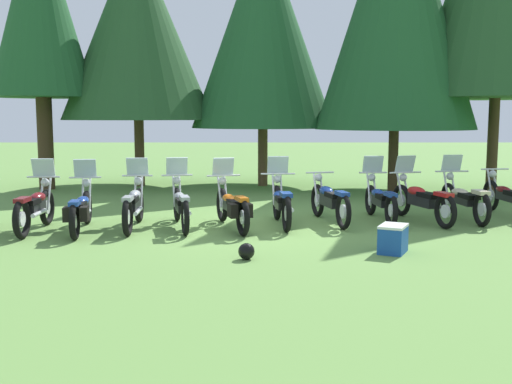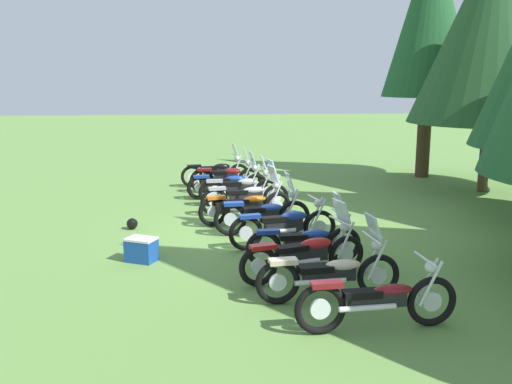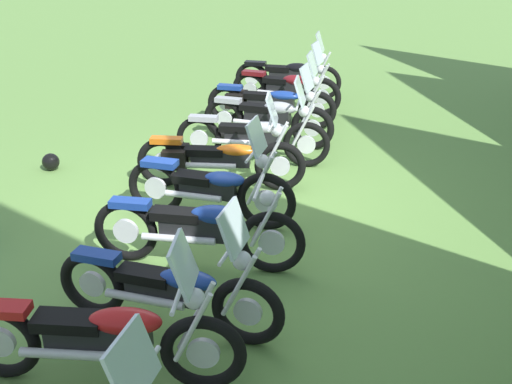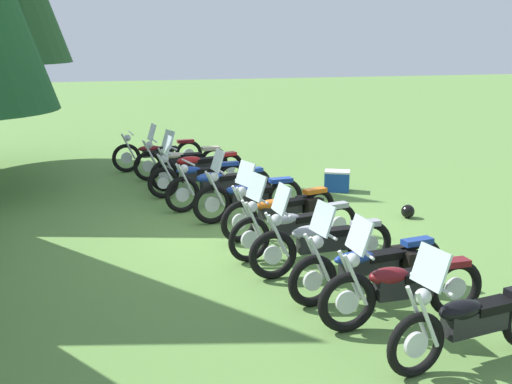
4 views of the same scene
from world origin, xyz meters
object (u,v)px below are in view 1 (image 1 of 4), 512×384
(motorcycle_6, at_px, (284,202))
(motorcycle_11, at_px, (510,197))
(motorcycle_3, at_px, (136,205))
(motorcycle_4, at_px, (183,205))
(motorcycle_5, at_px, (234,206))
(pine_tree_0, at_px, (42,2))
(pine_tree_1, at_px, (139,27))
(picnic_cooler, at_px, (395,239))
(motorcycle_7, at_px, (332,201))
(motorcycle_9, at_px, (424,200))
(motorcycle_8, at_px, (382,200))
(motorcycle_2, at_px, (83,209))
(motorcycle_1, at_px, (38,207))
(motorcycle_10, at_px, (466,199))
(dropped_helmet, at_px, (248,251))
(pine_tree_3, at_px, (400,0))
(pine_tree_2, at_px, (265,27))

(motorcycle_6, distance_m, motorcycle_11, 5.18)
(motorcycle_6, bearing_deg, motorcycle_11, -83.12)
(motorcycle_3, relative_size, motorcycle_4, 0.97)
(motorcycle_5, bearing_deg, pine_tree_0, 25.27)
(motorcycle_5, height_order, pine_tree_1, pine_tree_1)
(motorcycle_4, relative_size, pine_tree_0, 0.28)
(picnic_cooler, bearing_deg, motorcycle_6, 124.25)
(motorcycle_7, distance_m, motorcycle_9, 1.96)
(motorcycle_8, xyz_separation_m, motorcycle_11, (2.93, 0.51, -0.00))
(picnic_cooler, bearing_deg, motorcycle_4, 148.57)
(motorcycle_6, xyz_separation_m, motorcycle_9, (2.97, 0.44, 0.00))
(motorcycle_2, height_order, motorcycle_8, motorcycle_2)
(motorcycle_1, xyz_separation_m, pine_tree_1, (0.53, 7.83, 4.50))
(motorcycle_9, height_order, pine_tree_0, pine_tree_0)
(motorcycle_3, relative_size, motorcycle_9, 0.97)
(motorcycle_10, relative_size, dropped_helmet, 9.12)
(motorcycle_2, xyz_separation_m, motorcycle_6, (3.89, 0.69, 0.03))
(motorcycle_9, relative_size, picnic_cooler, 3.46)
(motorcycle_6, distance_m, motorcycle_10, 4.00)
(pine_tree_0, xyz_separation_m, picnic_cooler, (8.65, -8.79, -5.34))
(motorcycle_9, distance_m, pine_tree_0, 12.57)
(motorcycle_3, xyz_separation_m, pine_tree_1, (-1.30, 7.50, 4.51))
(motorcycle_6, distance_m, motorcycle_8, 2.21)
(motorcycle_6, bearing_deg, pine_tree_0, 42.45)
(motorcycle_9, height_order, pine_tree_3, pine_tree_3)
(motorcycle_8, bearing_deg, motorcycle_2, 97.38)
(motorcycle_8, distance_m, pine_tree_1, 10.22)
(motorcycle_2, height_order, motorcycle_9, motorcycle_9)
(motorcycle_4, height_order, pine_tree_1, pine_tree_1)
(motorcycle_3, distance_m, dropped_helmet, 3.52)
(motorcycle_1, bearing_deg, pine_tree_3, -54.30)
(motorcycle_1, xyz_separation_m, dropped_helmet, (4.11, -2.34, -0.34))
(pine_tree_0, bearing_deg, pine_tree_2, 8.00)
(motorcycle_3, height_order, motorcycle_11, motorcycle_3)
(motorcycle_6, height_order, motorcycle_10, motorcycle_6)
(motorcycle_5, xyz_separation_m, motorcycle_8, (3.12, 0.95, -0.01))
(motorcycle_6, bearing_deg, motorcycle_1, 92.42)
(motorcycle_2, height_order, motorcycle_6, motorcycle_6)
(pine_tree_1, distance_m, dropped_helmet, 11.82)
(motorcycle_9, distance_m, pine_tree_3, 7.29)
(motorcycle_1, relative_size, pine_tree_0, 0.26)
(motorcycle_3, distance_m, picnic_cooler, 5.15)
(motorcycle_6, height_order, motorcycle_11, motorcycle_6)
(motorcycle_8, bearing_deg, motorcycle_5, 102.37)
(motorcycle_2, distance_m, pine_tree_2, 9.78)
(motorcycle_2, distance_m, motorcycle_5, 2.92)
(motorcycle_5, xyz_separation_m, picnic_cooler, (2.70, -2.16, -0.22))
(picnic_cooler, bearing_deg, motorcycle_1, 164.00)
(pine_tree_2, distance_m, picnic_cooler, 11.01)
(motorcycle_7, relative_size, motorcycle_9, 1.00)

